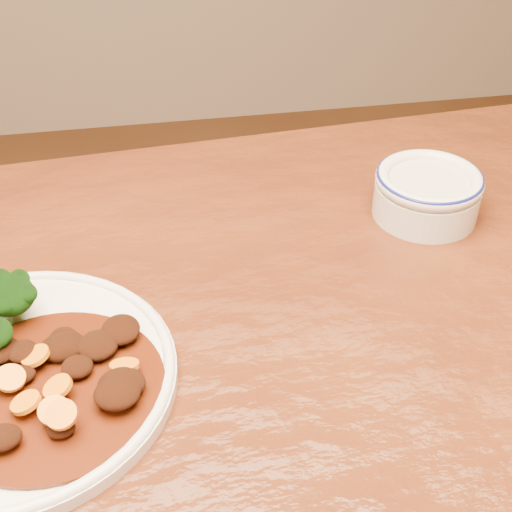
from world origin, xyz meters
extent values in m
cube|color=#58280F|center=(0.00, 0.00, 0.73)|extent=(1.56, 1.01, 0.04)
cylinder|color=white|center=(-0.16, 0.05, 0.76)|extent=(0.28, 0.28, 0.01)
torus|color=white|center=(-0.16, 0.05, 0.76)|extent=(0.28, 0.28, 0.01)
cylinder|color=olive|center=(-0.16, 0.12, 0.77)|extent=(0.01, 0.01, 0.02)
ellipsoid|color=black|center=(-0.16, 0.12, 0.79)|extent=(0.04, 0.04, 0.04)
cylinder|color=#4D1608|center=(-0.12, 0.02, 0.76)|extent=(0.19, 0.19, 0.00)
ellipsoid|color=black|center=(-0.11, 0.08, 0.77)|extent=(0.02, 0.02, 0.01)
ellipsoid|color=black|center=(-0.07, 0.00, 0.78)|extent=(0.04, 0.03, 0.02)
ellipsoid|color=black|center=(-0.15, -0.03, 0.78)|extent=(0.03, 0.02, 0.02)
ellipsoid|color=black|center=(-0.06, 0.08, 0.78)|extent=(0.03, 0.04, 0.02)
ellipsoid|color=black|center=(-0.08, 0.06, 0.77)|extent=(0.03, 0.04, 0.02)
ellipsoid|color=black|center=(-0.15, 0.06, 0.77)|extent=(0.03, 0.03, 0.01)
ellipsoid|color=black|center=(-0.15, 0.04, 0.77)|extent=(0.02, 0.02, 0.01)
ellipsoid|color=black|center=(-0.06, 0.01, 0.78)|extent=(0.04, 0.03, 0.02)
ellipsoid|color=black|center=(-0.10, 0.04, 0.77)|extent=(0.03, 0.03, 0.01)
ellipsoid|color=black|center=(-0.11, -0.02, 0.77)|extent=(0.02, 0.02, 0.01)
ellipsoid|color=black|center=(-0.11, 0.07, 0.77)|extent=(0.03, 0.04, 0.02)
ellipsoid|color=black|center=(-0.11, 0.07, 0.77)|extent=(0.04, 0.03, 0.02)
cylinder|color=orange|center=(-0.11, 0.02, 0.78)|extent=(0.03, 0.04, 0.02)
cylinder|color=orange|center=(-0.13, 0.05, 0.78)|extent=(0.03, 0.03, 0.01)
cylinder|color=orange|center=(-0.12, -0.01, 0.78)|extent=(0.03, 0.03, 0.01)
cylinder|color=orange|center=(-0.11, -0.02, 0.79)|extent=(0.03, 0.03, 0.01)
cylinder|color=orange|center=(-0.14, 0.01, 0.78)|extent=(0.03, 0.04, 0.01)
cylinder|color=orange|center=(-0.06, 0.03, 0.78)|extent=(0.03, 0.03, 0.02)
cylinder|color=orange|center=(-0.15, 0.03, 0.78)|extent=(0.03, 0.03, 0.01)
cylinder|color=white|center=(0.28, 0.24, 0.77)|extent=(0.12, 0.12, 0.04)
cylinder|color=silver|center=(0.28, 0.24, 0.79)|extent=(0.09, 0.09, 0.01)
torus|color=white|center=(0.28, 0.24, 0.80)|extent=(0.12, 0.12, 0.02)
torus|color=navy|center=(0.28, 0.24, 0.80)|extent=(0.12, 0.12, 0.01)
camera|label=1|loc=(-0.02, -0.40, 1.21)|focal=50.00mm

